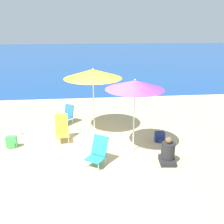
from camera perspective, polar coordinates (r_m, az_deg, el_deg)
The scene contains 11 objects.
ground_plane at distance 7.52m, azimuth -4.22°, elevation -9.99°, with size 60.00×60.00×0.00m, color #C6B284.
sea_water at distance 32.98m, azimuth -5.76°, elevation 12.85°, with size 60.00×40.00×0.01m.
beach_umbrella_yellow at distance 8.54m, azimuth -4.39°, elevation 8.69°, with size 1.99×1.99×2.30m.
beach_umbrella_purple at distance 7.09m, azimuth 5.27°, elevation 6.18°, with size 1.70×1.70×2.24m.
beach_chair_yellow at distance 8.42m, azimuth -11.37°, elevation -3.66°, with size 0.49×0.61×0.90m.
beach_chair_teal at distance 6.93m, azimuth -3.23°, elevation -8.96°, with size 0.70×0.73×0.80m.
beach_chair_blue at distance 9.84m, azimuth -10.28°, elevation -0.52°, with size 0.69×0.71×0.74m.
person_seated_near at distance 7.17m, azimuth 12.62°, elevation -9.17°, with size 0.46×0.53×0.80m.
backpack_green at distance 8.51m, azimuth -21.97°, elevation -6.37°, with size 0.31×0.19×0.38m.
backpack_navy at distance 8.46m, azimuth 10.84°, elevation -5.57°, with size 0.31×0.23×0.33m.
water_bottle at distance 9.41m, azimuth -20.24°, elevation -4.26°, with size 0.07×0.07×0.25m.
Camera 1 is at (-0.13, -6.56, 3.68)m, focal length 40.00 mm.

